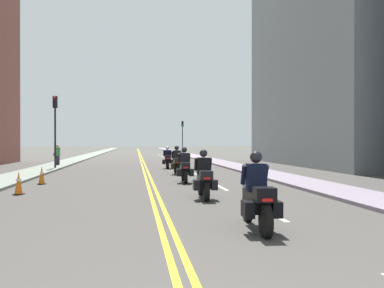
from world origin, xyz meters
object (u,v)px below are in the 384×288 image
(pedestrian_0, at_px, (57,155))
(traffic_cone_2, at_px, (42,175))
(motorcycle_0, at_px, (257,199))
(motorcycle_4, at_px, (167,159))
(motorcycle_1, at_px, (204,179))
(motorcycle_2, at_px, (184,168))
(motorcycle_3, at_px, (177,163))
(traffic_light_far, at_px, (182,132))
(traffic_light_near, at_px, (55,119))
(traffic_cone_1, at_px, (19,183))

(pedestrian_0, bearing_deg, traffic_cone_2, 98.44)
(motorcycle_0, bearing_deg, motorcycle_4, 94.20)
(motorcycle_1, distance_m, motorcycle_2, 5.25)
(motorcycle_0, distance_m, motorcycle_3, 14.68)
(motorcycle_4, xyz_separation_m, traffic_light_far, (4.45, 28.49, 2.70))
(motorcycle_1, xyz_separation_m, pedestrian_0, (-8.10, 18.54, 0.22))
(traffic_light_near, xyz_separation_m, traffic_light_far, (12.08, 28.48, -0.09))
(motorcycle_4, xyz_separation_m, traffic_light_near, (-7.63, 0.01, 2.79))
(motorcycle_3, relative_size, traffic_light_near, 0.43)
(motorcycle_1, xyz_separation_m, traffic_cone_2, (-6.29, 5.37, -0.25))
(motorcycle_3, bearing_deg, motorcycle_0, -89.51)
(motorcycle_0, distance_m, motorcycle_1, 4.77)
(motorcycle_4, relative_size, traffic_light_far, 0.45)
(motorcycle_2, bearing_deg, traffic_light_near, 129.98)
(pedestrian_0, bearing_deg, motorcycle_4, 157.67)
(motorcycle_2, relative_size, traffic_cone_2, 2.76)
(motorcycle_4, relative_size, traffic_light_near, 0.44)
(traffic_cone_2, xyz_separation_m, pedestrian_0, (-1.81, 13.17, 0.48))
(traffic_cone_1, bearing_deg, motorcycle_2, 28.03)
(motorcycle_3, height_order, pedestrian_0, pedestrian_0)
(motorcycle_1, xyz_separation_m, motorcycle_3, (0.15, 9.92, 0.01))
(traffic_cone_1, height_order, traffic_cone_2, traffic_cone_1)
(traffic_cone_2, bearing_deg, traffic_light_near, 97.66)
(pedestrian_0, bearing_deg, motorcycle_0, 110.45)
(motorcycle_4, height_order, traffic_light_far, traffic_light_far)
(motorcycle_1, bearing_deg, traffic_cone_2, 141.97)
(motorcycle_0, xyz_separation_m, motorcycle_2, (-0.30, 10.01, -0.01))
(traffic_light_far, bearing_deg, motorcycle_1, -95.86)
(motorcycle_0, relative_size, motorcycle_2, 1.03)
(traffic_cone_1, xyz_separation_m, traffic_cone_2, (0.00, 3.48, -0.02))
(motorcycle_1, bearing_deg, pedestrian_0, 116.07)
(traffic_cone_2, bearing_deg, motorcycle_0, -56.94)
(traffic_light_near, bearing_deg, motorcycle_2, -52.34)
(motorcycle_3, height_order, traffic_light_near, traffic_light_near)
(traffic_cone_2, height_order, traffic_light_far, traffic_light_far)
(motorcycle_2, height_order, traffic_light_near, traffic_light_near)
(motorcycle_4, bearing_deg, traffic_cone_2, -121.30)
(motorcycle_0, bearing_deg, traffic_light_near, 115.08)
(traffic_cone_2, height_order, traffic_light_near, traffic_light_near)
(traffic_light_far, bearing_deg, motorcycle_4, -98.87)
(motorcycle_0, distance_m, traffic_cone_1, 9.38)
(motorcycle_0, bearing_deg, pedestrian_0, 113.22)
(pedestrian_0, bearing_deg, motorcycle_1, 114.22)
(traffic_cone_2, bearing_deg, motorcycle_1, -40.50)
(motorcycle_3, bearing_deg, traffic_light_far, 82.56)
(motorcycle_4, bearing_deg, pedestrian_0, 158.75)
(motorcycle_3, xyz_separation_m, motorcycle_4, (-0.12, 5.18, -0.02))
(pedestrian_0, bearing_deg, motorcycle_3, 134.35)
(motorcycle_2, xyz_separation_m, motorcycle_3, (0.14, 4.67, 0.01))
(motorcycle_3, distance_m, traffic_light_near, 9.73)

